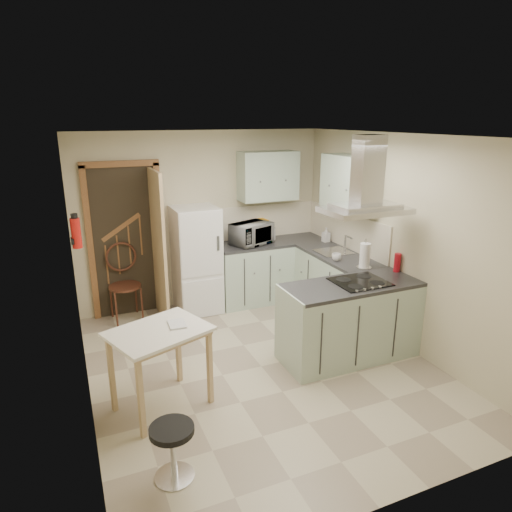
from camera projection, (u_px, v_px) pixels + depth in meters
name	position (u px, v px, depth m)	size (l,w,h in m)	color
floor	(261.00, 366.00, 5.10)	(4.20, 4.20, 0.00)	#B6AB8D
ceiling	(262.00, 136.00, 4.36)	(4.20, 4.20, 0.00)	silver
back_wall	(203.00, 220.00, 6.58)	(3.60, 3.60, 0.00)	#C1B896
left_wall	(77.00, 284.00, 4.06)	(4.20, 4.20, 0.00)	#C1B896
right_wall	(400.00, 242.00, 5.41)	(4.20, 4.20, 0.00)	#C1B896
doorway	(126.00, 241.00, 6.20)	(1.10, 0.12, 2.10)	brown
fridge	(197.00, 260.00, 6.39)	(0.60, 0.60, 1.50)	white
counter_back	(253.00, 272.00, 6.80)	(1.08, 0.60, 0.90)	#9EB2A0
counter_right	(325.00, 279.00, 6.52)	(0.60, 1.95, 0.90)	#9EB2A0
splashback	(264.00, 221.00, 6.96)	(1.68, 0.02, 0.50)	beige
wall_cabinet_back	(268.00, 176.00, 6.60)	(0.85, 0.35, 0.70)	#9EB2A0
wall_cabinet_right	(350.00, 183.00, 5.91)	(0.35, 0.90, 0.70)	#9EB2A0
peninsula	(350.00, 320.00, 5.19)	(1.55, 0.65, 0.90)	#9EB2A0
hob	(360.00, 282.00, 5.10)	(0.58, 0.50, 0.01)	black
extractor_hood	(365.00, 210.00, 4.86)	(0.90, 0.55, 0.10)	silver
sink	(334.00, 252.00, 6.23)	(0.45, 0.40, 0.01)	silver
fire_extinguisher	(76.00, 233.00, 4.80)	(0.10, 0.10, 0.32)	#B2140F
drop_leaf_table	(161.00, 369.00, 4.29)	(0.86, 0.65, 0.81)	tan
bentwood_chair	(125.00, 286.00, 6.15)	(0.43, 0.43, 0.96)	#512F1B
stool	(173.00, 452.00, 3.47)	(0.34, 0.34, 0.46)	black
microwave	(251.00, 234.00, 6.57)	(0.57, 0.38, 0.31)	black
kettle	(271.00, 234.00, 6.77)	(0.15, 0.15, 0.22)	silver
cereal_box	(264.00, 229.00, 6.87)	(0.08, 0.20, 0.30)	#F1A31C
soap_bottle	(326.00, 235.00, 6.72)	(0.10, 0.10, 0.21)	#BAB8C5
paper_towel	(365.00, 255.00, 5.54)	(0.12, 0.12, 0.32)	white
cup	(336.00, 257.00, 5.85)	(0.12, 0.12, 0.09)	silver
red_bottle	(397.00, 263.00, 5.42)	(0.08, 0.08, 0.22)	#AC0E1B
book	(168.00, 321.00, 4.23)	(0.15, 0.21, 0.09)	#A64937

